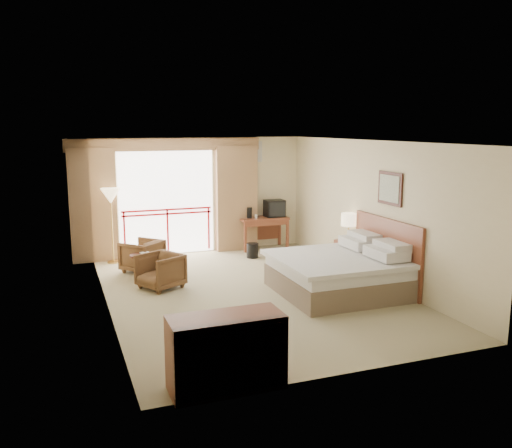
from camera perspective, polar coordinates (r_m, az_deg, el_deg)
name	(u,v)px	position (r m, az deg, el deg)	size (l,w,h in m)	color
floor	(250,292)	(9.89, -0.60, -7.15)	(7.00, 7.00, 0.00)	gray
ceiling	(250,141)	(9.44, -0.63, 8.68)	(7.00, 7.00, 0.00)	white
wall_back	(200,195)	(12.88, -5.92, 3.05)	(5.00, 5.00, 0.00)	beige
wall_front	(352,266)	(6.46, 10.03, -4.37)	(5.00, 5.00, 0.00)	beige
wall_left	(104,228)	(9.05, -15.67, -0.38)	(7.00, 7.00, 0.00)	beige
wall_right	(372,211)	(10.67, 12.12, 1.36)	(7.00, 7.00, 0.00)	beige
balcony_door	(167,203)	(12.71, -9.38, 2.18)	(2.40, 2.40, 0.00)	white
balcony_railing	(167,220)	(12.75, -9.31, 0.44)	(2.09, 0.03, 1.02)	red
curtain_left	(93,205)	(12.37, -16.78, 1.89)	(1.00, 0.26, 2.50)	#886241
curtain_right	(236,198)	(12.99, -2.11, 2.71)	(1.00, 0.26, 2.50)	#886241
valance	(166,144)	(12.49, -9.47, 8.26)	(4.40, 0.22, 0.28)	#886241
hvac_vent	(252,152)	(13.15, -0.43, 7.62)	(0.50, 0.04, 0.50)	silver
bed	(340,272)	(9.86, 8.84, -5.05)	(2.13, 2.06, 0.97)	brown
headboard	(386,253)	(10.29, 13.57, -3.00)	(0.06, 2.10, 1.30)	brown
framed_art	(390,188)	(10.10, 13.92, 3.65)	(0.04, 0.72, 0.60)	black
nightstand	(349,257)	(11.30, 9.76, -3.39)	(0.45, 0.53, 0.64)	brown
table_lamp	(349,220)	(11.19, 9.75, 0.40)	(0.31, 0.31, 0.55)	tan
phone	(351,241)	(11.07, 9.98, -1.76)	(0.19, 0.15, 0.09)	black
desk	(262,224)	(13.22, 0.66, 0.00)	(1.18, 0.57, 0.77)	brown
tv	(275,208)	(13.22, 1.97, 1.65)	(0.46, 0.37, 0.42)	black
coffee_maker	(249,213)	(13.00, -0.70, 1.18)	(0.12, 0.12, 0.27)	black
cup	(256,216)	(13.02, 0.00, 0.80)	(0.07, 0.07, 0.09)	white
wastebasket	(252,250)	(12.34, -0.38, -2.80)	(0.27, 0.27, 0.33)	black
armchair_far	(143,271)	(11.48, -11.83, -4.90)	(0.71, 0.73, 0.66)	#4A2E1A
armchair_near	(161,288)	(10.26, -9.98, -6.66)	(0.70, 0.72, 0.65)	#4A2E1A
side_table	(142,262)	(10.82, -11.94, -3.98)	(0.45, 0.45, 0.49)	black
book	(141,254)	(10.78, -11.97, -3.16)	(0.18, 0.24, 0.02)	white
floor_lamp	(111,199)	(12.09, -15.05, 2.58)	(0.42, 0.42, 1.64)	tan
dresser	(226,352)	(6.32, -3.14, -13.35)	(1.30, 0.55, 0.87)	brown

